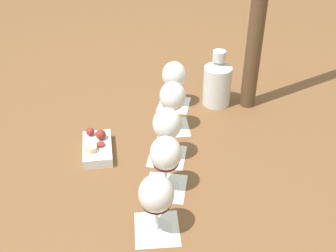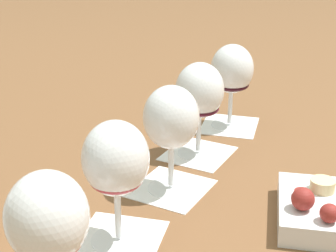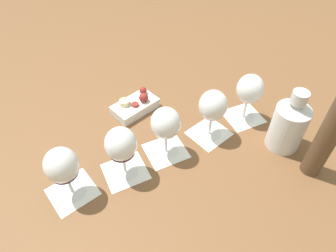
{
  "view_description": "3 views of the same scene",
  "coord_description": "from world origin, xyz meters",
  "px_view_note": "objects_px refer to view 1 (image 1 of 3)",
  "views": [
    {
      "loc": [
        0.87,
        0.5,
        0.8
      ],
      "look_at": [
        0.0,
        -0.0,
        0.11
      ],
      "focal_mm": 45.0,
      "sensor_mm": 36.0,
      "label": 1
    },
    {
      "loc": [
        -0.46,
        -0.54,
        0.4
      ],
      "look_at": [
        0.0,
        -0.0,
        0.11
      ],
      "focal_mm": 55.0,
      "sensor_mm": 36.0,
      "label": 2
    },
    {
      "loc": [
        0.05,
        0.58,
        0.7
      ],
      "look_at": [
        0.0,
        -0.0,
        0.11
      ],
      "focal_mm": 32.0,
      "sensor_mm": 36.0,
      "label": 3
    }
  ],
  "objects_px": {
    "ceramic_vase": "(217,81)",
    "wine_glass_3": "(166,156)",
    "wine_glass_1": "(173,99)",
    "wine_glass_0": "(174,77)",
    "wine_glass_2": "(167,126)",
    "snack_dish": "(97,147)",
    "wine_glass_4": "(156,196)"
  },
  "relations": [
    {
      "from": "wine_glass_1",
      "to": "wine_glass_0",
      "type": "bearing_deg",
      "value": -152.87
    },
    {
      "from": "wine_glass_0",
      "to": "wine_glass_4",
      "type": "height_order",
      "value": "same"
    },
    {
      "from": "wine_glass_1",
      "to": "ceramic_vase",
      "type": "height_order",
      "value": "ceramic_vase"
    },
    {
      "from": "wine_glass_2",
      "to": "wine_glass_3",
      "type": "xyz_separation_m",
      "value": [
        0.12,
        0.07,
        0.0
      ]
    },
    {
      "from": "wine_glass_2",
      "to": "ceramic_vase",
      "type": "height_order",
      "value": "ceramic_vase"
    },
    {
      "from": "wine_glass_0",
      "to": "wine_glass_2",
      "type": "xyz_separation_m",
      "value": [
        0.27,
        0.13,
        0.0
      ]
    },
    {
      "from": "wine_glass_0",
      "to": "wine_glass_3",
      "type": "relative_size",
      "value": 1.0
    },
    {
      "from": "wine_glass_2",
      "to": "snack_dish",
      "type": "distance_m",
      "value": 0.23
    },
    {
      "from": "wine_glass_0",
      "to": "wine_glass_2",
      "type": "height_order",
      "value": "same"
    },
    {
      "from": "wine_glass_0",
      "to": "wine_glass_2",
      "type": "bearing_deg",
      "value": 25.08
    },
    {
      "from": "wine_glass_4",
      "to": "wine_glass_3",
      "type": "bearing_deg",
      "value": -158.46
    },
    {
      "from": "ceramic_vase",
      "to": "wine_glass_2",
      "type": "bearing_deg",
      "value": 0.02
    },
    {
      "from": "ceramic_vase",
      "to": "wine_glass_0",
      "type": "bearing_deg",
      "value": -56.02
    },
    {
      "from": "wine_glass_3",
      "to": "ceramic_vase",
      "type": "xyz_separation_m",
      "value": [
        -0.48,
        -0.07,
        -0.02
      ]
    },
    {
      "from": "snack_dish",
      "to": "wine_glass_3",
      "type": "bearing_deg",
      "value": 83.0
    },
    {
      "from": "ceramic_vase",
      "to": "wine_glass_3",
      "type": "bearing_deg",
      "value": 7.81
    },
    {
      "from": "wine_glass_4",
      "to": "ceramic_vase",
      "type": "bearing_deg",
      "value": -168.93
    },
    {
      "from": "wine_glass_1",
      "to": "wine_glass_2",
      "type": "relative_size",
      "value": 1.0
    },
    {
      "from": "wine_glass_3",
      "to": "snack_dish",
      "type": "relative_size",
      "value": 0.96
    },
    {
      "from": "wine_glass_0",
      "to": "wine_glass_1",
      "type": "bearing_deg",
      "value": 27.13
    },
    {
      "from": "wine_glass_2",
      "to": "snack_dish",
      "type": "xyz_separation_m",
      "value": [
        0.09,
        -0.19,
        -0.09
      ]
    },
    {
      "from": "wine_glass_2",
      "to": "wine_glass_0",
      "type": "bearing_deg",
      "value": -154.92
    },
    {
      "from": "wine_glass_4",
      "to": "snack_dish",
      "type": "height_order",
      "value": "wine_glass_4"
    },
    {
      "from": "ceramic_vase",
      "to": "snack_dish",
      "type": "distance_m",
      "value": 0.49
    },
    {
      "from": "wine_glass_0",
      "to": "wine_glass_3",
      "type": "bearing_deg",
      "value": 26.13
    },
    {
      "from": "wine_glass_1",
      "to": "snack_dish",
      "type": "relative_size",
      "value": 0.96
    },
    {
      "from": "wine_glass_0",
      "to": "snack_dish",
      "type": "xyz_separation_m",
      "value": [
        0.36,
        -0.07,
        -0.09
      ]
    },
    {
      "from": "wine_glass_3",
      "to": "ceramic_vase",
      "type": "distance_m",
      "value": 0.48
    },
    {
      "from": "wine_glass_3",
      "to": "ceramic_vase",
      "type": "height_order",
      "value": "ceramic_vase"
    },
    {
      "from": "snack_dish",
      "to": "wine_glass_0",
      "type": "bearing_deg",
      "value": 169.48
    },
    {
      "from": "wine_glass_4",
      "to": "ceramic_vase",
      "type": "distance_m",
      "value": 0.63
    },
    {
      "from": "wine_glass_1",
      "to": "ceramic_vase",
      "type": "bearing_deg",
      "value": 164.06
    }
  ]
}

